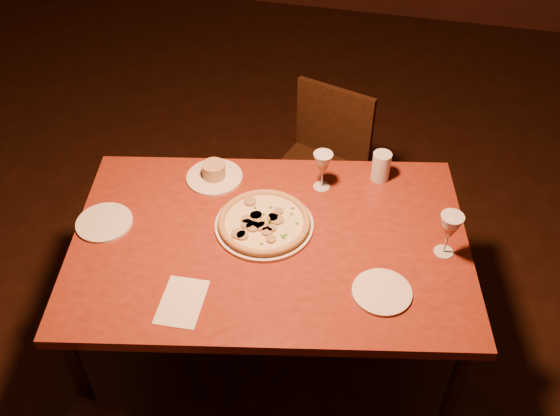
# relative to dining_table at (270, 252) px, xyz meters

# --- Properties ---
(floor) EXTENTS (7.00, 7.00, 0.00)m
(floor) POSITION_rel_dining_table_xyz_m (-0.25, -0.18, -0.67)
(floor) COLOR black
(floor) RESTS_ON ground
(dining_table) EXTENTS (1.52, 1.13, 0.73)m
(dining_table) POSITION_rel_dining_table_xyz_m (0.00, 0.00, 0.00)
(dining_table) COLOR maroon
(dining_table) RESTS_ON floor
(chair_far) EXTENTS (0.47, 0.47, 0.79)m
(chair_far) POSITION_rel_dining_table_xyz_m (0.05, 0.81, -0.23)
(chair_far) COLOR black
(chair_far) RESTS_ON floor
(pizza_plate) EXTENTS (0.35, 0.35, 0.04)m
(pizza_plate) POSITION_rel_dining_table_xyz_m (-0.03, 0.06, 0.09)
(pizza_plate) COLOR silver
(pizza_plate) RESTS_ON dining_table
(ramekin_saucer) EXTENTS (0.22, 0.22, 0.07)m
(ramekin_saucer) POSITION_rel_dining_table_xyz_m (-0.29, 0.27, 0.09)
(ramekin_saucer) COLOR silver
(ramekin_saucer) RESTS_ON dining_table
(wine_glass_far) EXTENTS (0.07, 0.07, 0.16)m
(wine_glass_far) POSITION_rel_dining_table_xyz_m (0.12, 0.31, 0.14)
(wine_glass_far) COLOR #BB624E
(wine_glass_far) RESTS_ON dining_table
(wine_glass_right) EXTENTS (0.08, 0.08, 0.17)m
(wine_glass_right) POSITION_rel_dining_table_xyz_m (0.59, 0.08, 0.15)
(wine_glass_right) COLOR #BB624E
(wine_glass_right) RESTS_ON dining_table
(water_tumbler) EXTENTS (0.07, 0.07, 0.12)m
(water_tumbler) POSITION_rel_dining_table_xyz_m (0.33, 0.41, 0.12)
(water_tumbler) COLOR silver
(water_tumbler) RESTS_ON dining_table
(side_plate_left) EXTENTS (0.20, 0.20, 0.01)m
(side_plate_left) POSITION_rel_dining_table_xyz_m (-0.59, -0.06, 0.07)
(side_plate_left) COLOR silver
(side_plate_left) RESTS_ON dining_table
(side_plate_near) EXTENTS (0.19, 0.19, 0.01)m
(side_plate_near) POSITION_rel_dining_table_xyz_m (0.40, -0.15, 0.07)
(side_plate_near) COLOR silver
(side_plate_near) RESTS_ON dining_table
(menu_card) EXTENTS (0.14, 0.20, 0.00)m
(menu_card) POSITION_rel_dining_table_xyz_m (-0.21, -0.33, 0.07)
(menu_card) COLOR beige
(menu_card) RESTS_ON dining_table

